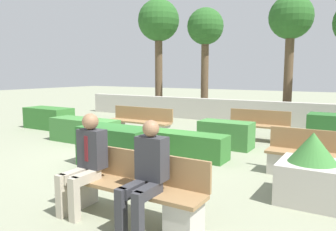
{
  "coord_description": "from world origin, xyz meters",
  "views": [
    {
      "loc": [
        4.51,
        -6.04,
        1.89
      ],
      "look_at": [
        0.57,
        0.5,
        0.9
      ],
      "focal_mm": 35.0,
      "sensor_mm": 36.0,
      "label": 1
    }
  ],
  "objects_px": {
    "tree_center_left": "(205,31)",
    "tree_center_right": "(291,22)",
    "bench_back": "(324,161)",
    "planter_corner_left": "(312,171)",
    "person_seated_man": "(86,158)",
    "bench_front": "(128,191)",
    "tree_leftmost": "(159,24)",
    "bench_left_side": "(257,129)",
    "person_seated_woman": "(146,170)",
    "bench_right_side": "(139,124)"
  },
  "relations": [
    {
      "from": "bench_back",
      "to": "tree_center_right",
      "type": "distance_m",
      "value": 7.85
    },
    {
      "from": "planter_corner_left",
      "to": "tree_leftmost",
      "type": "xyz_separation_m",
      "value": [
        -7.99,
        8.32,
        3.76
      ]
    },
    {
      "from": "person_seated_man",
      "to": "planter_corner_left",
      "type": "xyz_separation_m",
      "value": [
        2.61,
        1.94,
        -0.29
      ]
    },
    {
      "from": "tree_leftmost",
      "to": "bench_right_side",
      "type": "bearing_deg",
      "value": -63.1
    },
    {
      "from": "person_seated_man",
      "to": "bench_front",
      "type": "bearing_deg",
      "value": 13.03
    },
    {
      "from": "bench_left_side",
      "to": "tree_leftmost",
      "type": "distance_m",
      "value": 8.39
    },
    {
      "from": "planter_corner_left",
      "to": "bench_back",
      "type": "bearing_deg",
      "value": 87.8
    },
    {
      "from": "person_seated_man",
      "to": "tree_center_right",
      "type": "height_order",
      "value": "tree_center_right"
    },
    {
      "from": "bench_front",
      "to": "bench_back",
      "type": "relative_size",
      "value": 1.09
    },
    {
      "from": "bench_right_side",
      "to": "tree_center_left",
      "type": "xyz_separation_m",
      "value": [
        -0.46,
        5.72,
        3.44
      ]
    },
    {
      "from": "bench_left_side",
      "to": "tree_leftmost",
      "type": "bearing_deg",
      "value": 155.34
    },
    {
      "from": "bench_right_side",
      "to": "bench_back",
      "type": "height_order",
      "value": "same"
    },
    {
      "from": "bench_left_side",
      "to": "planter_corner_left",
      "type": "bearing_deg",
      "value": -53.31
    },
    {
      "from": "bench_front",
      "to": "person_seated_woman",
      "type": "bearing_deg",
      "value": -20.2
    },
    {
      "from": "bench_front",
      "to": "tree_center_left",
      "type": "bearing_deg",
      "value": 109.56
    },
    {
      "from": "bench_back",
      "to": "bench_left_side",
      "type": "bearing_deg",
      "value": 132.58
    },
    {
      "from": "tree_center_left",
      "to": "tree_leftmost",
      "type": "bearing_deg",
      "value": -172.07
    },
    {
      "from": "bench_front",
      "to": "tree_center_left",
      "type": "height_order",
      "value": "tree_center_left"
    },
    {
      "from": "bench_right_side",
      "to": "tree_center_left",
      "type": "height_order",
      "value": "tree_center_left"
    },
    {
      "from": "tree_center_left",
      "to": "bench_front",
      "type": "bearing_deg",
      "value": -70.44
    },
    {
      "from": "bench_left_side",
      "to": "tree_leftmost",
      "type": "xyz_separation_m",
      "value": [
        -6.05,
        4.32,
        3.9
      ]
    },
    {
      "from": "planter_corner_left",
      "to": "tree_leftmost",
      "type": "relative_size",
      "value": 0.19
    },
    {
      "from": "bench_right_side",
      "to": "tree_center_left",
      "type": "relative_size",
      "value": 0.45
    },
    {
      "from": "person_seated_man",
      "to": "tree_center_left",
      "type": "relative_size",
      "value": 0.28
    },
    {
      "from": "bench_front",
      "to": "person_seated_woman",
      "type": "relative_size",
      "value": 1.65
    },
    {
      "from": "bench_left_side",
      "to": "tree_center_left",
      "type": "distance_m",
      "value": 6.9
    },
    {
      "from": "bench_left_side",
      "to": "person_seated_woman",
      "type": "height_order",
      "value": "person_seated_woman"
    },
    {
      "from": "bench_back",
      "to": "tree_center_left",
      "type": "relative_size",
      "value": 0.42
    },
    {
      "from": "tree_center_right",
      "to": "bench_back",
      "type": "bearing_deg",
      "value": -73.6
    },
    {
      "from": "tree_leftmost",
      "to": "tree_center_left",
      "type": "distance_m",
      "value": 2.35
    },
    {
      "from": "person_seated_man",
      "to": "person_seated_woman",
      "type": "distance_m",
      "value": 1.0
    },
    {
      "from": "person_seated_woman",
      "to": "tree_center_left",
      "type": "height_order",
      "value": "tree_center_left"
    },
    {
      "from": "bench_back",
      "to": "person_seated_man",
      "type": "height_order",
      "value": "person_seated_man"
    },
    {
      "from": "person_seated_man",
      "to": "tree_center_left",
      "type": "height_order",
      "value": "tree_center_left"
    },
    {
      "from": "person_seated_woman",
      "to": "tree_center_right",
      "type": "relative_size",
      "value": 0.28
    },
    {
      "from": "planter_corner_left",
      "to": "tree_center_right",
      "type": "bearing_deg",
      "value": 103.62
    },
    {
      "from": "bench_front",
      "to": "person_seated_man",
      "type": "xyz_separation_m",
      "value": [
        -0.61,
        -0.14,
        0.41
      ]
    },
    {
      "from": "tree_leftmost",
      "to": "tree_center_left",
      "type": "height_order",
      "value": "tree_leftmost"
    },
    {
      "from": "planter_corner_left",
      "to": "tree_leftmost",
      "type": "distance_m",
      "value": 12.13
    },
    {
      "from": "bench_front",
      "to": "tree_center_right",
      "type": "bearing_deg",
      "value": 89.65
    },
    {
      "from": "tree_leftmost",
      "to": "bench_back",
      "type": "bearing_deg",
      "value": -41.32
    },
    {
      "from": "bench_left_side",
      "to": "tree_center_left",
      "type": "xyz_separation_m",
      "value": [
        -3.77,
        4.63,
        3.45
      ]
    },
    {
      "from": "bench_back",
      "to": "planter_corner_left",
      "type": "distance_m",
      "value": 1.26
    },
    {
      "from": "tree_leftmost",
      "to": "bench_left_side",
      "type": "bearing_deg",
      "value": -35.5
    },
    {
      "from": "tree_leftmost",
      "to": "tree_center_right",
      "type": "height_order",
      "value": "tree_leftmost"
    },
    {
      "from": "bench_right_side",
      "to": "tree_leftmost",
      "type": "relative_size",
      "value": 0.4
    },
    {
      "from": "bench_front",
      "to": "planter_corner_left",
      "type": "height_order",
      "value": "planter_corner_left"
    },
    {
      "from": "person_seated_woman",
      "to": "bench_right_side",
      "type": "bearing_deg",
      "value": 126.87
    },
    {
      "from": "tree_center_left",
      "to": "tree_center_right",
      "type": "bearing_deg",
      "value": -9.38
    },
    {
      "from": "bench_back",
      "to": "planter_corner_left",
      "type": "xyz_separation_m",
      "value": [
        -0.05,
        -1.25,
        0.12
      ]
    }
  ]
}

